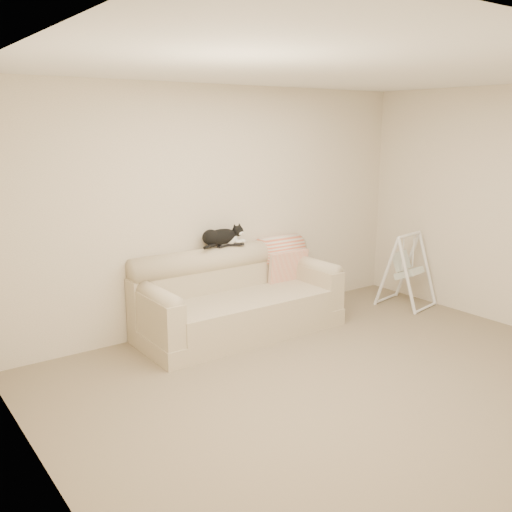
{
  "coord_description": "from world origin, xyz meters",
  "views": [
    {
      "loc": [
        -3.32,
        -3.25,
        2.19
      ],
      "look_at": [
        -0.06,
        1.27,
        0.9
      ],
      "focal_mm": 40.0,
      "sensor_mm": 36.0,
      "label": 1
    }
  ],
  "objects": [
    {
      "name": "throw_blanket",
      "position": [
        0.71,
        1.84,
        0.72
      ],
      "size": [
        0.53,
        0.38,
        0.58
      ],
      "color": "#E36544",
      "rests_on": "sofa"
    },
    {
      "name": "tuxedo_cat",
      "position": [
        -0.09,
        1.86,
        1.01
      ],
      "size": [
        0.58,
        0.26,
        0.23
      ],
      "color": "black",
      "rests_on": "sofa"
    },
    {
      "name": "remote_b",
      "position": [
        0.07,
        1.82,
        0.91
      ],
      "size": [
        0.18,
        0.1,
        0.02
      ],
      "color": "black",
      "rests_on": "sofa"
    },
    {
      "name": "ground_plane",
      "position": [
        0.0,
        0.0,
        0.0
      ],
      "size": [
        5.0,
        5.0,
        0.0
      ],
      "primitive_type": "plane",
      "color": "#7E6D55",
      "rests_on": "ground"
    },
    {
      "name": "sofa",
      "position": [
        -0.07,
        1.62,
        0.35
      ],
      "size": [
        2.2,
        0.93,
        0.9
      ],
      "color": "beige",
      "rests_on": "ground"
    },
    {
      "name": "room_shell",
      "position": [
        0.0,
        0.0,
        1.53
      ],
      "size": [
        5.04,
        4.04,
        2.6
      ],
      "color": "beige",
      "rests_on": "ground"
    },
    {
      "name": "remote_a",
      "position": [
        -0.07,
        1.84,
        0.91
      ],
      "size": [
        0.19,
        0.09,
        0.03
      ],
      "color": "black",
      "rests_on": "sofa"
    },
    {
      "name": "baby_swing",
      "position": [
        2.15,
        1.16,
        0.45
      ],
      "size": [
        0.65,
        0.68,
        0.91
      ],
      "color": "white",
      "rests_on": "ground"
    }
  ]
}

